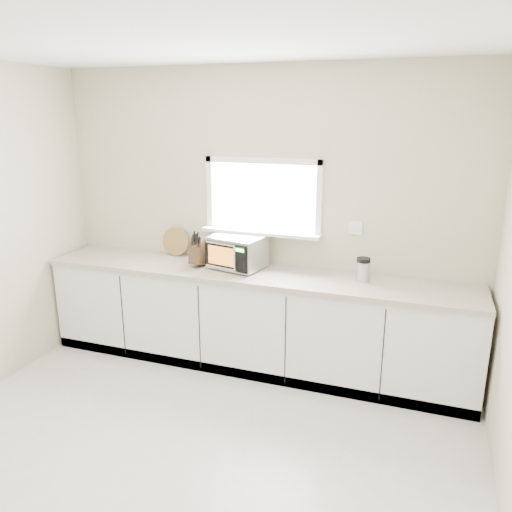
% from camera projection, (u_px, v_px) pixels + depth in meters
% --- Properties ---
extents(ground, '(4.00, 4.00, 0.00)m').
position_uv_depth(ground, '(163.00, 485.00, 3.18)').
color(ground, beige).
rests_on(ground, ground).
extents(back_wall, '(4.00, 0.17, 2.70)m').
position_uv_depth(back_wall, '(263.00, 216.00, 4.61)').
color(back_wall, beige).
rests_on(back_wall, ground).
extents(cabinets, '(3.92, 0.60, 0.88)m').
position_uv_depth(cabinets, '(253.00, 321.00, 4.60)').
color(cabinets, silver).
rests_on(cabinets, ground).
extents(countertop, '(3.92, 0.64, 0.04)m').
position_uv_depth(countertop, '(252.00, 274.00, 4.46)').
color(countertop, '#B6A796').
rests_on(countertop, cabinets).
extents(microwave, '(0.53, 0.46, 0.30)m').
position_uv_depth(microwave, '(237.00, 252.00, 4.51)').
color(microwave, black).
rests_on(microwave, countertop).
extents(knife_block, '(0.13, 0.24, 0.34)m').
position_uv_depth(knife_block, '(200.00, 251.00, 4.59)').
color(knife_block, '#4B331B').
rests_on(knife_block, countertop).
extents(cutting_board, '(0.28, 0.07, 0.28)m').
position_uv_depth(cutting_board, '(176.00, 241.00, 4.93)').
color(cutting_board, olive).
rests_on(cutting_board, countertop).
extents(coffee_grinder, '(0.15, 0.15, 0.20)m').
position_uv_depth(coffee_grinder, '(363.00, 269.00, 4.19)').
color(coffee_grinder, '#B2B5BA').
rests_on(coffee_grinder, countertop).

